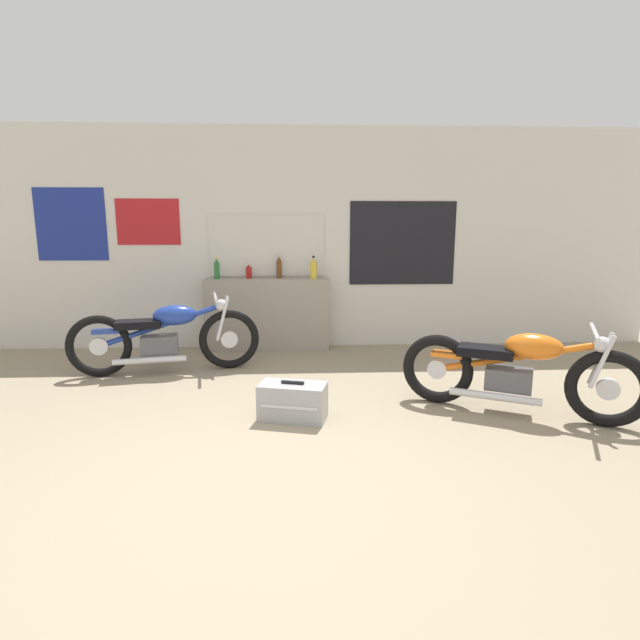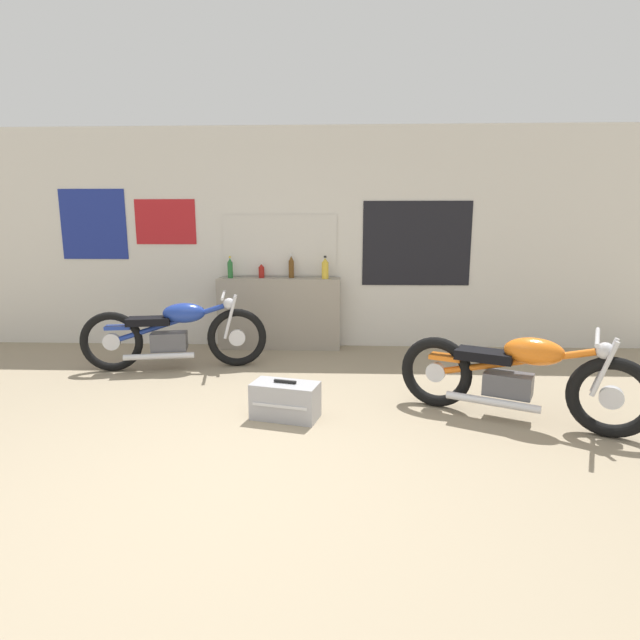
% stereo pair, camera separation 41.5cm
% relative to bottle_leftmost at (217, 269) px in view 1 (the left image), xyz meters
% --- Properties ---
extents(ground_plane, '(24.00, 24.00, 0.00)m').
position_rel_bottle_leftmost_xyz_m(ground_plane, '(0.72, -3.50, -1.04)').
color(ground_plane, gray).
extents(wall_back, '(10.00, 0.07, 2.80)m').
position_rel_bottle_leftmost_xyz_m(wall_back, '(0.72, 0.18, 0.36)').
color(wall_back, silver).
rests_on(wall_back, ground_plane).
extents(sill_counter, '(1.57, 0.28, 0.91)m').
position_rel_bottle_leftmost_xyz_m(sill_counter, '(0.62, 0.00, -0.58)').
color(sill_counter, gray).
rests_on(sill_counter, ground_plane).
extents(bottle_leftmost, '(0.07, 0.07, 0.28)m').
position_rel_bottle_leftmost_xyz_m(bottle_leftmost, '(0.00, 0.00, 0.00)').
color(bottle_leftmost, '#23662D').
rests_on(bottle_leftmost, sill_counter).
extents(bottle_left_center, '(0.07, 0.07, 0.19)m').
position_rel_bottle_leftmost_xyz_m(bottle_left_center, '(0.39, 0.04, -0.04)').
color(bottle_left_center, maroon).
rests_on(bottle_left_center, sill_counter).
extents(bottle_center, '(0.07, 0.07, 0.31)m').
position_rel_bottle_leftmost_xyz_m(bottle_center, '(0.78, 0.05, 0.01)').
color(bottle_center, '#5B3814').
rests_on(bottle_center, sill_counter).
extents(bottle_right_center, '(0.09, 0.09, 0.29)m').
position_rel_bottle_leftmost_xyz_m(bottle_right_center, '(1.22, -0.04, 0.00)').
color(bottle_right_center, gold).
rests_on(bottle_right_center, sill_counter).
extents(motorcycle_blue, '(2.00, 0.69, 0.84)m').
position_rel_bottle_leftmost_xyz_m(motorcycle_blue, '(-0.42, -0.99, -0.63)').
color(motorcycle_blue, black).
rests_on(motorcycle_blue, ground_plane).
extents(motorcycle_orange, '(1.80, 1.03, 0.78)m').
position_rel_bottle_leftmost_xyz_m(motorcycle_orange, '(2.85, -2.36, -0.65)').
color(motorcycle_orange, black).
rests_on(motorcycle_orange, ground_plane).
extents(hard_case_silver, '(0.60, 0.40, 0.33)m').
position_rel_bottle_leftmost_xyz_m(hard_case_silver, '(0.95, -2.39, -0.89)').
color(hard_case_silver, '#9E9EA3').
rests_on(hard_case_silver, ground_plane).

